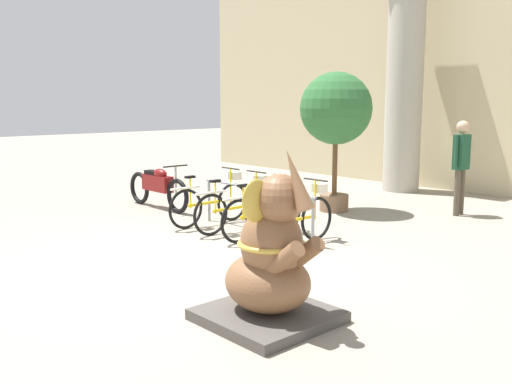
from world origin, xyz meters
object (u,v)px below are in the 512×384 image
elephant_statue (271,264)px  potted_tree (336,112)px  motorcycle (158,186)px  bicycle_1 (237,207)px  person_pedestrian (461,158)px  bicycle_0 (212,202)px  bicycle_3 (295,219)px  bicycle_2 (265,213)px

elephant_statue → potted_tree: potted_tree is taller
motorcycle → bicycle_1: bearing=-2.3°
motorcycle → person_pedestrian: bearing=41.3°
potted_tree → bicycle_0: bearing=-104.0°
bicycle_3 → person_pedestrian: person_pedestrian is taller
bicycle_3 → motorcycle: bicycle_3 is taller
bicycle_0 → motorcycle: bicycle_0 is taller
bicycle_2 → elephant_statue: (2.63, -2.37, 0.19)m
bicycle_1 → elephant_statue: elephant_statue is taller
bicycle_2 → potted_tree: size_ratio=0.63×
bicycle_3 → motorcycle: size_ratio=0.82×
motorcycle → person_pedestrian: size_ratio=1.17×
bicycle_2 → potted_tree: potted_tree is taller
bicycle_1 → motorcycle: size_ratio=0.82×
bicycle_3 → bicycle_1: bearing=-179.7°
bicycle_1 → bicycle_2: (0.68, 0.01, 0.00)m
person_pedestrian → potted_tree: bearing=-142.5°
bicycle_1 → motorcycle: 2.59m
motorcycle → potted_tree: size_ratio=0.77×
bicycle_3 → person_pedestrian: bearing=83.1°
bicycle_3 → motorcycle: 3.94m
motorcycle → bicycle_0: bearing=-3.5°
bicycle_2 → motorcycle: 3.27m
potted_tree → bicycle_1: bearing=-89.2°
bicycle_1 → bicycle_2: 0.68m
bicycle_0 → bicycle_1: same height
motorcycle → person_pedestrian: 5.93m
bicycle_0 → motorcycle: (-1.92, 0.12, 0.05)m
elephant_statue → bicycle_3: bearing=129.5°
potted_tree → elephant_statue: bearing=-55.8°
bicycle_0 → person_pedestrian: (2.51, 4.01, 0.69)m
bicycle_1 → elephant_statue: size_ratio=0.98×
bicycle_1 → person_pedestrian: bearing=65.3°
bicycle_0 → bicycle_1: bearing=1.0°
bicycle_1 → bicycle_3: bearing=0.3°
bicycle_0 → bicycle_2: size_ratio=1.00×
motorcycle → potted_tree: potted_tree is taller
bicycle_2 → elephant_statue: 3.54m
elephant_statue → motorcycle: size_ratio=0.84×
bicycle_2 → bicycle_1: bearing=-179.1°
bicycle_2 → motorcycle: bearing=178.4°
motorcycle → potted_tree: bearing=43.8°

